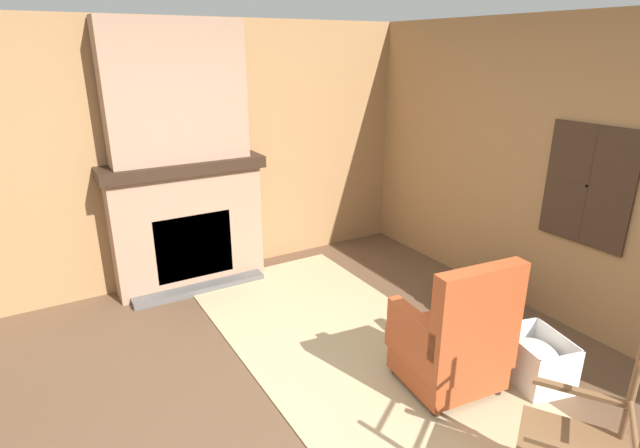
{
  "coord_description": "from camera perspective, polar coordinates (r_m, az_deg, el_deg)",
  "views": [
    {
      "loc": [
        2.26,
        -1.23,
        2.26
      ],
      "look_at": [
        -1.02,
        0.72,
        0.9
      ],
      "focal_mm": 28.0,
      "sensor_mm": 36.0,
      "label": 1
    }
  ],
  "objects": [
    {
      "name": "wood_panel_wall_left",
      "position": [
        5.06,
        -16.11,
        7.44
      ],
      "size": [
        0.06,
        5.61,
        2.53
      ],
      "color": "#9E7247",
      "rests_on": "ground"
    },
    {
      "name": "laundry_basket",
      "position": [
        3.96,
        23.4,
        -13.95
      ],
      "size": [
        0.54,
        0.46,
        0.35
      ],
      "rotation": [
        0.0,
        0.0,
        -0.25
      ],
      "color": "white",
      "rests_on": "ground"
    },
    {
      "name": "fireplace_hearth",
      "position": [
        5.03,
        -14.81,
        -0.08
      ],
      "size": [
        0.54,
        1.53,
        1.25
      ],
      "color": "#9E7A60",
      "rests_on": "ground"
    },
    {
      "name": "area_rug",
      "position": [
        3.97,
        4.65,
        -15.12
      ],
      "size": [
        3.8,
        1.58,
        0.01
      ],
      "color": "tan",
      "rests_on": "ground"
    },
    {
      "name": "decorative_plate_on_mantel",
      "position": [
        4.92,
        -15.01,
        8.8
      ],
      "size": [
        0.07,
        0.29,
        0.29
      ],
      "color": "gold",
      "rests_on": "fireplace_hearth"
    },
    {
      "name": "wood_panel_wall_back",
      "position": [
        4.51,
        27.66,
        4.53
      ],
      "size": [
        5.61,
        0.09,
        2.53
      ],
      "color": "#9E7247",
      "rests_on": "ground"
    },
    {
      "name": "oil_lamp_vase",
      "position": [
        4.78,
        -21.83,
        7.02
      ],
      "size": [
        0.13,
        0.13,
        0.22
      ],
      "color": "#47708E",
      "rests_on": "fireplace_hearth"
    },
    {
      "name": "armchair",
      "position": [
        3.59,
        15.0,
        -12.99
      ],
      "size": [
        0.67,
        0.71,
        1.0
      ],
      "rotation": [
        0.0,
        0.0,
        3.03
      ],
      "color": "#A84723",
      "rests_on": "ground"
    },
    {
      "name": "chimney_breast",
      "position": [
        4.79,
        -16.18,
        14.29
      ],
      "size": [
        0.29,
        1.26,
        1.25
      ],
      "color": "#9E7A60",
      "rests_on": "fireplace_hearth"
    },
    {
      "name": "ground_plane",
      "position": [
        3.43,
        -1.72,
        -21.67
      ],
      "size": [
        14.0,
        14.0,
        0.0
      ],
      "primitive_type": "plane",
      "color": "brown"
    },
    {
      "name": "firewood_stack",
      "position": [
        4.78,
        16.54,
        -7.56
      ],
      "size": [
        0.52,
        0.48,
        0.29
      ],
      "rotation": [
        0.0,
        0.0,
        -0.11
      ],
      "color": "brown",
      "rests_on": "ground"
    },
    {
      "name": "storage_case",
      "position": [
        5.05,
        -9.85,
        8.46
      ],
      "size": [
        0.16,
        0.27,
        0.11
      ],
      "color": "gray",
      "rests_on": "fireplace_hearth"
    }
  ]
}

